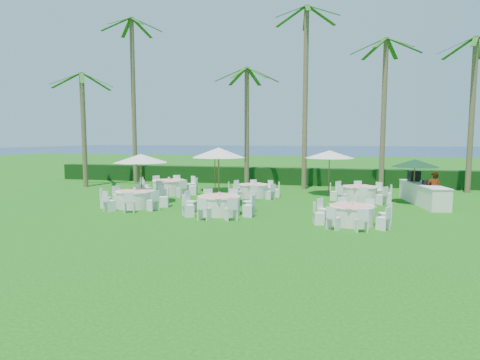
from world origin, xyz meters
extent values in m
plane|color=#12510D|center=(0.00, 0.00, 0.00)|extent=(120.00, 120.00, 0.00)
cube|color=black|center=(0.00, 12.00, 0.60)|extent=(34.00, 1.00, 1.20)
plane|color=#070C49|center=(0.00, 102.00, 0.00)|extent=(260.00, 260.00, 0.00)
cylinder|color=white|center=(-4.82, 0.61, 0.38)|extent=(1.77, 1.77, 0.77)
cylinder|color=white|center=(-4.82, 0.61, 0.78)|extent=(1.84, 1.84, 0.03)
cube|color=#FF9D8F|center=(-4.82, 0.61, 0.80)|extent=(2.01, 2.01, 0.01)
cylinder|color=silver|center=(-4.82, 0.61, 0.89)|extent=(0.12, 0.12, 0.16)
cube|color=white|center=(-3.51, 1.05, 0.46)|extent=(0.55, 0.55, 0.92)
cube|color=white|center=(-4.20, 1.84, 0.46)|extent=(0.58, 0.58, 0.92)
cube|color=white|center=(-5.26, 1.91, 0.46)|extent=(0.55, 0.55, 0.92)
cube|color=white|center=(-6.05, 1.22, 0.46)|extent=(0.58, 0.58, 0.92)
cube|color=white|center=(-6.12, 0.16, 0.46)|extent=(0.55, 0.55, 0.92)
cube|color=white|center=(-5.43, -0.63, 0.46)|extent=(0.58, 0.58, 0.92)
cube|color=white|center=(-4.37, -0.70, 0.46)|extent=(0.55, 0.55, 0.92)
cube|color=white|center=(-3.58, -0.01, 0.46)|extent=(0.58, 0.58, 0.92)
cylinder|color=white|center=(-0.35, -0.16, 0.39)|extent=(1.79, 1.79, 0.78)
cylinder|color=white|center=(-0.35, -0.16, 0.79)|extent=(1.86, 1.86, 0.03)
cube|color=#FF9D8F|center=(-0.35, -0.16, 0.81)|extent=(1.99, 1.99, 0.01)
cylinder|color=silver|center=(-0.35, -0.16, 0.90)|extent=(0.12, 0.12, 0.17)
cube|color=white|center=(0.78, 0.66, 0.47)|extent=(0.61, 0.61, 0.93)
cube|color=white|center=(-0.13, 1.22, 0.47)|extent=(0.50, 0.50, 0.93)
cube|color=white|center=(-1.17, 0.97, 0.47)|extent=(0.61, 0.61, 0.93)
cube|color=white|center=(-1.73, 0.05, 0.47)|extent=(0.50, 0.50, 0.93)
cube|color=white|center=(-1.48, -0.99, 0.47)|extent=(0.61, 0.61, 0.93)
cube|color=white|center=(-0.56, -1.54, 0.47)|extent=(0.50, 0.50, 0.93)
cube|color=white|center=(0.48, -1.29, 0.47)|extent=(0.61, 0.61, 0.93)
cube|color=white|center=(1.03, -0.38, 0.47)|extent=(0.50, 0.50, 0.93)
cylinder|color=white|center=(5.22, -0.96, 0.35)|extent=(1.63, 1.63, 0.71)
cylinder|color=white|center=(5.22, -0.96, 0.72)|extent=(1.70, 1.70, 0.03)
cube|color=#FF9D8F|center=(5.22, -0.96, 0.74)|extent=(1.84, 1.84, 0.01)
cylinder|color=silver|center=(5.22, -0.96, 0.83)|extent=(0.11, 0.11, 0.15)
cube|color=white|center=(6.46, -0.67, 0.42)|extent=(0.48, 0.48, 0.85)
cube|color=white|center=(5.89, 0.12, 0.42)|extent=(0.55, 0.55, 0.85)
cube|color=white|center=(4.93, 0.28, 0.42)|extent=(0.48, 0.48, 0.85)
cube|color=white|center=(4.14, -0.29, 0.42)|extent=(0.55, 0.55, 0.85)
cube|color=white|center=(3.98, -1.25, 0.42)|extent=(0.48, 0.48, 0.85)
cube|color=white|center=(4.55, -2.04, 0.42)|extent=(0.55, 0.55, 0.85)
cube|color=white|center=(5.51, -2.20, 0.42)|extent=(0.48, 0.48, 0.85)
cube|color=white|center=(6.30, -1.63, 0.42)|extent=(0.55, 0.55, 0.85)
cylinder|color=white|center=(-5.06, 5.22, 0.41)|extent=(1.88, 1.88, 0.82)
cylinder|color=white|center=(-5.06, 5.22, 0.83)|extent=(1.96, 1.96, 0.03)
cube|color=#FF9D8F|center=(-5.06, 5.22, 0.85)|extent=(2.07, 2.07, 0.01)
cylinder|color=silver|center=(-5.06, 5.22, 0.94)|extent=(0.13, 0.13, 0.17)
cube|color=white|center=(-3.60, 5.39, 0.49)|extent=(0.51, 0.51, 0.98)
cube|color=white|center=(-4.15, 6.37, 0.49)|extent=(0.64, 0.64, 0.98)
cube|color=white|center=(-5.23, 6.68, 0.49)|extent=(0.51, 0.51, 0.98)
cube|color=white|center=(-6.21, 6.13, 0.49)|extent=(0.64, 0.64, 0.98)
cube|color=white|center=(-6.52, 5.04, 0.49)|extent=(0.51, 0.51, 0.98)
cube|color=white|center=(-5.97, 4.06, 0.49)|extent=(0.64, 0.64, 0.98)
cube|color=white|center=(-4.88, 3.76, 0.49)|extent=(0.51, 0.51, 0.98)
cube|color=white|center=(-3.90, 4.31, 0.49)|extent=(0.64, 0.64, 0.98)
cylinder|color=white|center=(0.07, 5.32, 0.35)|extent=(1.60, 1.60, 0.70)
cylinder|color=white|center=(0.07, 5.32, 0.71)|extent=(1.67, 1.67, 0.03)
cube|color=#FF9D8F|center=(0.07, 5.32, 0.73)|extent=(1.80, 1.80, 0.01)
cylinder|color=silver|center=(0.07, 5.32, 0.82)|extent=(0.11, 0.11, 0.15)
cube|color=white|center=(1.29, 5.59, 0.42)|extent=(0.47, 0.47, 0.84)
cube|color=white|center=(0.73, 6.38, 0.42)|extent=(0.54, 0.54, 0.84)
cube|color=white|center=(-0.21, 6.54, 0.42)|extent=(0.47, 0.47, 0.84)
cube|color=white|center=(-0.99, 5.99, 0.42)|extent=(0.54, 0.54, 0.84)
cube|color=white|center=(-1.16, 5.04, 0.42)|extent=(0.47, 0.47, 0.84)
cube|color=white|center=(-0.60, 4.26, 0.42)|extent=(0.54, 0.54, 0.84)
cube|color=white|center=(0.34, 4.10, 0.42)|extent=(0.47, 0.47, 0.84)
cube|color=white|center=(1.13, 4.65, 0.42)|extent=(0.54, 0.54, 0.84)
cylinder|color=white|center=(5.85, 5.20, 0.38)|extent=(1.74, 1.74, 0.75)
cylinder|color=white|center=(5.85, 5.20, 0.76)|extent=(1.81, 1.81, 0.03)
cube|color=#FF9D8F|center=(5.85, 5.20, 0.79)|extent=(1.86, 1.86, 0.01)
cylinder|color=silver|center=(5.85, 5.20, 0.87)|extent=(0.12, 0.12, 0.16)
cube|color=white|center=(7.21, 5.25, 0.45)|extent=(0.44, 0.44, 0.90)
cube|color=white|center=(6.78, 6.19, 0.45)|extent=(0.60, 0.60, 0.90)
cube|color=white|center=(5.80, 6.56, 0.45)|extent=(0.44, 0.44, 0.90)
cube|color=white|center=(4.86, 6.12, 0.45)|extent=(0.60, 0.60, 0.90)
cube|color=white|center=(4.50, 5.15, 0.45)|extent=(0.44, 0.44, 0.90)
cube|color=white|center=(4.93, 4.21, 0.45)|extent=(0.60, 0.60, 0.90)
cube|color=white|center=(5.90, 3.84, 0.45)|extent=(0.44, 0.44, 0.90)
cube|color=white|center=(6.85, 4.27, 0.45)|extent=(0.60, 0.60, 0.90)
cylinder|color=brown|center=(-5.10, 1.83, 1.21)|extent=(0.06, 0.06, 2.42)
cone|color=silver|center=(-5.10, 1.83, 2.30)|extent=(2.81, 2.81, 0.44)
sphere|color=brown|center=(-5.10, 1.83, 2.45)|extent=(0.10, 0.10, 0.10)
cylinder|color=brown|center=(-1.06, 2.16, 1.38)|extent=(0.07, 0.07, 2.75)
cone|color=silver|center=(-1.06, 2.16, 2.62)|extent=(2.71, 2.71, 0.50)
sphere|color=brown|center=(-1.06, 2.16, 2.79)|extent=(0.11, 0.11, 0.11)
cylinder|color=brown|center=(-2.79, 7.13, 1.23)|extent=(0.06, 0.06, 2.47)
cone|color=silver|center=(-2.79, 7.13, 2.34)|extent=(2.76, 2.76, 0.44)
sphere|color=brown|center=(-2.79, 7.13, 2.50)|extent=(0.10, 0.10, 0.10)
cylinder|color=brown|center=(4.18, 7.17, 1.26)|extent=(0.06, 0.06, 2.51)
cone|color=silver|center=(4.18, 7.17, 2.39)|extent=(2.86, 2.86, 0.45)
sphere|color=brown|center=(4.18, 7.17, 2.54)|extent=(0.10, 0.10, 0.10)
cylinder|color=brown|center=(8.45, 4.98, 1.09)|extent=(0.05, 0.05, 2.17)
cone|color=#0E341A|center=(8.45, 4.98, 2.07)|extent=(2.37, 2.37, 0.39)
sphere|color=brown|center=(8.45, 4.98, 2.20)|extent=(0.09, 0.09, 0.09)
cube|color=white|center=(8.87, 4.78, 0.50)|extent=(1.65, 4.55, 1.00)
cube|color=white|center=(8.87, 4.78, 1.03)|extent=(1.71, 4.61, 0.04)
cube|color=black|center=(8.64, 6.09, 1.33)|extent=(0.60, 0.69, 0.56)
cube|color=black|center=(8.94, 4.34, 1.16)|extent=(0.45, 0.45, 0.22)
imported|color=gray|center=(9.19, 4.04, 0.86)|extent=(0.64, 0.43, 1.72)
cylinder|color=brown|center=(-10.13, 10.61, 6.02)|extent=(0.32, 0.32, 12.04)
cube|color=#1C5014|center=(-9.08, 10.92, 11.55)|extent=(2.19, 0.89, 1.00)
cube|color=#1C5014|center=(-9.88, 11.67, 11.55)|extent=(0.79, 2.21, 1.00)
cube|color=#1C5014|center=(-10.93, 11.36, 11.55)|extent=(1.79, 1.72, 1.00)
cube|color=#1C5014|center=(-11.18, 10.29, 11.55)|extent=(2.19, 0.89, 1.00)
cube|color=#1C5014|center=(-10.39, 9.54, 11.55)|extent=(0.79, 2.21, 1.00)
cube|color=#1C5014|center=(-9.34, 9.85, 11.55)|extent=(1.79, 1.72, 1.00)
cylinder|color=brown|center=(-1.50, 10.44, 4.07)|extent=(0.32, 0.32, 8.14)
cube|color=#1C5014|center=(-0.45, 10.76, 7.65)|extent=(2.19, 0.92, 1.00)
cube|color=#1C5014|center=(-1.26, 11.51, 7.65)|extent=(0.76, 2.21, 1.00)
cube|color=#1C5014|center=(-2.30, 11.18, 7.65)|extent=(1.81, 1.70, 1.00)
cube|color=#1C5014|center=(-2.54, 10.11, 7.65)|extent=(2.19, 0.92, 1.00)
cube|color=#1C5014|center=(-1.74, 9.37, 7.65)|extent=(0.76, 2.21, 1.00)
cube|color=#1C5014|center=(-0.69, 9.69, 7.65)|extent=(1.81, 1.70, 1.00)
cylinder|color=brown|center=(2.54, 9.60, 5.81)|extent=(0.32, 0.32, 11.62)
cube|color=#1C5014|center=(3.55, 9.19, 11.13)|extent=(2.15, 1.10, 1.00)
cube|color=#1C5014|center=(3.41, 10.27, 11.13)|extent=(1.92, 1.57, 1.00)
cube|color=#1C5014|center=(2.39, 10.69, 11.13)|extent=(0.57, 2.22, 1.00)
cube|color=#1C5014|center=(1.53, 10.02, 11.13)|extent=(2.15, 1.10, 1.00)
cube|color=#1C5014|center=(1.67, 8.93, 11.13)|extent=(1.92, 1.57, 1.00)
cube|color=#1C5014|center=(2.69, 8.52, 11.13)|extent=(0.57, 2.22, 1.00)
cylinder|color=brown|center=(7.45, 10.58, 4.80)|extent=(0.32, 0.32, 9.60)
cube|color=#1C5014|center=(8.54, 10.71, 9.11)|extent=(2.22, 0.53, 1.00)
cube|color=#1C5014|center=(7.88, 11.59, 9.11)|extent=(1.13, 2.13, 1.00)
cube|color=#1C5014|center=(6.79, 11.46, 9.11)|extent=(1.54, 1.94, 1.00)
cube|color=#1C5014|center=(6.36, 10.45, 9.11)|extent=(2.22, 0.53, 1.00)
cube|color=#1C5014|center=(7.01, 9.57, 9.11)|extent=(1.13, 2.13, 1.00)
cube|color=#1C5014|center=(8.10, 9.70, 9.11)|extent=(1.54, 1.94, 1.00)
cylinder|color=brown|center=(12.42, 10.12, 4.65)|extent=(0.32, 0.32, 9.29)
cube|color=#1C5014|center=(12.79, 11.15, 8.80)|extent=(1.02, 2.17, 1.00)
cube|color=#1C5014|center=(11.71, 10.96, 8.80)|extent=(1.63, 1.87, 1.00)
cube|color=#1C5014|center=(11.34, 9.93, 8.80)|extent=(2.22, 0.66, 1.00)
cube|color=#1C5014|center=(12.05, 9.09, 8.80)|extent=(1.02, 2.17, 1.00)
cylinder|color=brown|center=(-12.16, 7.35, 3.85)|extent=(0.32, 0.32, 7.69)
cube|color=#1C5014|center=(-11.07, 7.46, 7.21)|extent=(2.22, 0.50, 1.00)
cube|color=#1C5014|center=(-11.71, 8.35, 7.21)|extent=(1.16, 2.12, 1.00)
cube|color=#1C5014|center=(-12.80, 8.24, 7.21)|extent=(1.51, 1.95, 1.00)
cube|color=#1C5014|center=(-13.25, 7.24, 7.21)|extent=(2.22, 0.50, 1.00)
cube|color=#1C5014|center=(-12.61, 6.35, 7.21)|extent=(1.16, 2.12, 1.00)
cube|color=#1C5014|center=(-11.52, 6.46, 7.21)|extent=(1.51, 1.95, 1.00)
camera|label=1|loc=(4.61, -16.77, 3.31)|focal=30.00mm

